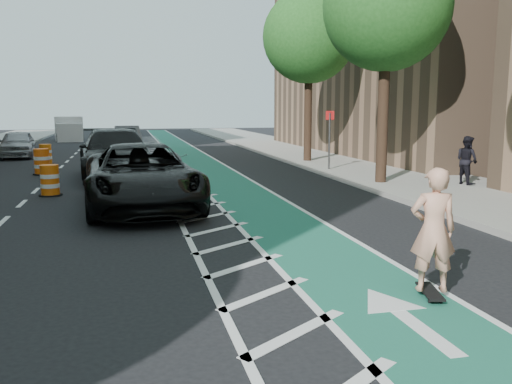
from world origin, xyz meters
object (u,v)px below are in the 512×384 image
object	(u,v)px
suv_near	(141,176)
suv_far	(116,154)
barrel_a	(50,181)
skateboarder	(433,230)

from	to	relation	value
suv_near	suv_far	size ratio (longest dim) A/B	0.97
barrel_a	skateboarder	bearing A→B (deg)	-59.08
skateboarder	suv_far	distance (m)	14.96
barrel_a	suv_far	bearing A→B (deg)	63.57
suv_near	suv_far	xyz separation A→B (m)	(-0.76, 6.40, 0.07)
suv_near	skateboarder	bearing A→B (deg)	-68.12
skateboarder	barrel_a	bearing A→B (deg)	-43.79
skateboarder	suv_near	distance (m)	8.71
skateboarder	suv_near	size ratio (longest dim) A/B	0.28
suv_near	suv_far	bearing A→B (deg)	93.48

